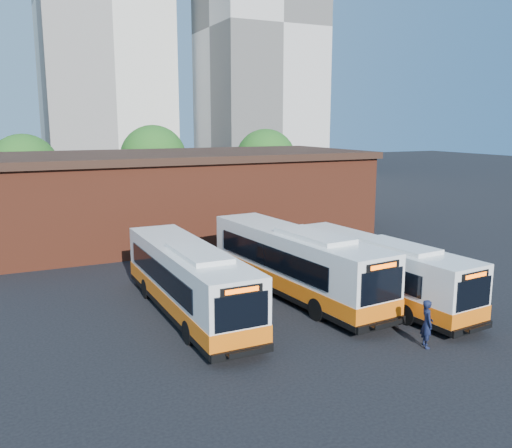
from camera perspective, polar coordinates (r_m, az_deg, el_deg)
name	(u,v)px	position (r m, az deg, el deg)	size (l,w,h in m)	color
ground	(314,321)	(24.29, 6.12, -10.12)	(220.00, 220.00, 0.00)	black
bus_midwest	(188,282)	(24.71, -7.13, -6.12)	(2.67, 12.10, 3.28)	silver
bus_mideast	(295,265)	(27.20, 4.17, -4.33)	(3.77, 12.88, 3.46)	silver
bus_east	(377,273)	(26.99, 12.59, -5.02)	(3.40, 11.62, 3.13)	silver
transit_worker	(427,324)	(22.22, 17.55, -9.97)	(0.69, 0.45, 1.90)	black
depot_building	(176,194)	(41.43, -8.38, 3.14)	(28.60, 12.60, 6.40)	maroon
tree_west	(24,168)	(51.49, -23.22, 5.40)	(6.00, 6.00, 7.65)	#382314
tree_mid	(153,158)	(55.22, -10.75, 6.82)	(6.56, 6.56, 8.36)	#382314
tree_east	(266,159)	(56.29, 1.02, 6.82)	(6.24, 6.24, 7.96)	#382314
tower_center	(101,0)	(109.19, -16.03, 21.74)	(22.00, 20.00, 61.20)	silver
tower_right	(259,29)	(98.15, 0.30, 19.88)	(18.00, 18.00, 49.20)	beige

